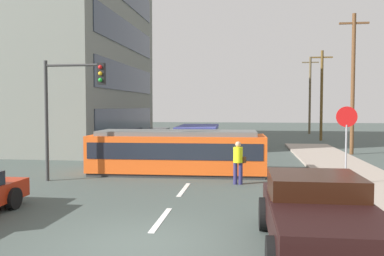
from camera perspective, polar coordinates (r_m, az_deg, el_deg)
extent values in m
plane|color=#414C47|center=(19.00, 0.70, -6.14)|extent=(120.00, 120.00, 0.00)
cube|color=#A09284|center=(15.59, 24.68, -8.17)|extent=(3.20, 36.00, 0.14)
cube|color=silver|center=(11.26, -4.29, -12.52)|extent=(0.16, 2.40, 0.01)
cube|color=silver|center=(15.09, -1.14, -8.51)|extent=(0.16, 2.40, 0.01)
cube|color=silver|center=(24.37, 2.24, -4.11)|extent=(0.16, 2.40, 0.01)
cube|color=silver|center=(30.31, 3.30, -2.72)|extent=(0.16, 2.40, 0.01)
cube|color=slate|center=(34.58, -21.78, 11.06)|extent=(15.74, 16.25, 16.00)
cube|color=#2D3847|center=(31.16, -8.80, 0.94)|extent=(0.06, 13.82, 1.92)
cube|color=#2D3847|center=(31.21, -8.84, 6.82)|extent=(0.06, 13.82, 1.92)
cube|color=#2D3847|center=(31.59, -8.89, 12.62)|extent=(0.06, 13.82, 1.92)
cube|color=#EB5519|center=(18.45, -2.04, -3.45)|extent=(7.83, 2.75, 1.60)
cube|color=#2D2D2D|center=(18.57, -2.04, -6.12)|extent=(7.67, 2.62, 0.15)
cube|color=#5C5F5D|center=(18.37, -2.05, -0.66)|extent=(7.04, 2.35, 0.20)
cube|color=#1E232D|center=(18.43, -2.05, -2.86)|extent=(7.52, 2.78, 0.70)
cube|color=#3B4191|center=(26.95, 0.86, -1.23)|extent=(2.71, 5.83, 1.47)
cube|color=black|center=(24.13, 0.32, -1.20)|extent=(2.25, 0.20, 0.88)
cube|color=black|center=(26.93, 0.86, -0.67)|extent=(2.72, 4.97, 0.59)
cylinder|color=black|center=(25.18, 0.52, -2.86)|extent=(2.58, 0.99, 0.90)
cylinder|color=black|center=(28.82, 1.15, -2.12)|extent=(2.58, 0.99, 0.90)
cylinder|color=#272552|center=(16.13, 6.03, -6.27)|extent=(0.16, 0.16, 0.85)
cylinder|color=#272552|center=(16.13, 6.74, -6.28)|extent=(0.16, 0.16, 0.85)
cylinder|color=yellow|center=(16.03, 6.40, -3.71)|extent=(0.36, 0.36, 0.60)
sphere|color=tan|center=(15.98, 6.41, -2.25)|extent=(0.22, 0.22, 0.22)
cube|color=#522E15|center=(16.10, 7.18, -4.41)|extent=(0.19, 0.22, 0.24)
cube|color=black|center=(8.98, 17.13, -12.24)|extent=(2.05, 5.02, 0.65)
cube|color=black|center=(9.38, 16.59, -7.83)|extent=(1.92, 1.92, 0.55)
cube|color=black|center=(7.58, 19.03, -12.12)|extent=(2.02, 2.27, 0.12)
cylinder|color=black|center=(10.38, 10.06, -11.64)|extent=(0.29, 0.80, 0.80)
cylinder|color=black|center=(10.68, 21.06, -11.39)|extent=(0.29, 0.80, 0.80)
cylinder|color=black|center=(13.30, -23.50, -8.95)|extent=(0.22, 0.64, 0.64)
cube|color=beige|center=(23.31, -10.13, -3.21)|extent=(1.88, 4.36, 0.55)
cube|color=black|center=(23.13, -10.26, -2.08)|extent=(1.70, 2.41, 0.40)
cylinder|color=black|center=(24.85, -11.15, -3.29)|extent=(0.23, 0.64, 0.64)
cylinder|color=black|center=(24.30, -7.12, -3.40)|extent=(0.23, 0.64, 0.64)
cylinder|color=black|center=(22.44, -13.39, -3.99)|extent=(0.23, 0.64, 0.64)
cylinder|color=black|center=(21.83, -8.96, -4.14)|extent=(0.23, 0.64, 0.64)
cube|color=black|center=(29.73, -7.99, -1.86)|extent=(2.01, 4.55, 0.55)
cube|color=black|center=(29.55, -8.07, -0.97)|extent=(1.81, 2.52, 0.40)
cylinder|color=black|center=(31.29, -9.07, -1.99)|extent=(0.24, 0.65, 0.64)
cylinder|color=black|center=(30.85, -5.66, -2.04)|extent=(0.24, 0.65, 0.64)
cylinder|color=black|center=(28.70, -10.48, -2.45)|extent=(0.24, 0.65, 0.64)
cylinder|color=black|center=(28.22, -6.78, -2.51)|extent=(0.24, 0.65, 0.64)
cube|color=#A2161B|center=(35.15, -4.75, -1.10)|extent=(1.91, 4.53, 0.55)
cube|color=black|center=(34.97, -4.80, -0.34)|extent=(1.72, 2.51, 0.40)
cylinder|color=black|center=(36.67, -5.73, -1.24)|extent=(0.23, 0.64, 0.64)
cylinder|color=black|center=(36.33, -2.93, -1.27)|extent=(0.23, 0.64, 0.64)
cylinder|color=black|center=(34.04, -6.69, -1.57)|extent=(0.23, 0.64, 0.64)
cylinder|color=black|center=(33.68, -3.68, -1.61)|extent=(0.23, 0.64, 0.64)
cylinder|color=gray|center=(16.26, 20.55, -3.47)|extent=(0.07, 0.07, 2.20)
cylinder|color=red|center=(16.17, 20.64, 1.47)|extent=(0.76, 0.04, 0.76)
cylinder|color=#333333|center=(17.61, -19.50, 0.91)|extent=(0.14, 0.14, 4.86)
cylinder|color=#333333|center=(17.18, -16.14, 8.36)|extent=(2.33, 0.10, 0.10)
cube|color=black|center=(16.72, -12.44, 7.35)|extent=(0.28, 0.24, 0.84)
sphere|color=red|center=(16.62, -12.60, 8.24)|extent=(0.16, 0.16, 0.16)
sphere|color=gold|center=(16.60, -12.59, 7.38)|extent=(0.16, 0.16, 0.16)
sphere|color=green|center=(16.58, -12.58, 6.52)|extent=(0.16, 0.16, 0.16)
cylinder|color=brown|center=(27.78, 21.39, 5.64)|extent=(0.24, 0.24, 8.80)
cube|color=brown|center=(28.23, 21.54, 13.36)|extent=(1.80, 0.12, 0.12)
cylinder|color=brown|center=(38.19, 17.51, 4.28)|extent=(0.24, 0.24, 7.94)
cube|color=brown|center=(38.42, 17.59, 9.31)|extent=(1.80, 0.12, 0.12)
cylinder|color=brown|center=(47.24, 16.01, 4.35)|extent=(0.24, 0.24, 8.46)
cube|color=brown|center=(47.47, 16.08, 8.73)|extent=(1.80, 0.12, 0.12)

